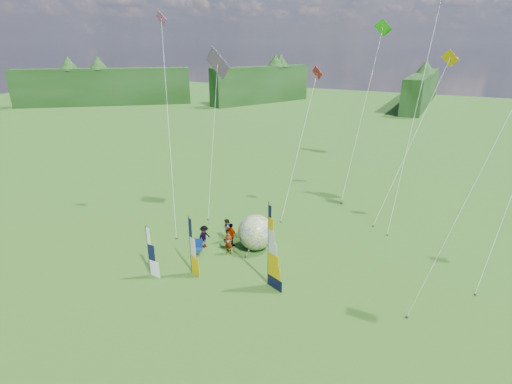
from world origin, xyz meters
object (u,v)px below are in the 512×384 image
at_px(feather_banner_main, 268,246).
at_px(spectator_a, 229,243).
at_px(bol_inflatable, 256,232).
at_px(side_banner_left, 190,246).
at_px(side_banner_far, 148,252).
at_px(spectator_c, 204,237).
at_px(camp_chair, 197,248).
at_px(spectator_b, 227,231).
at_px(kite_whale, 418,96).
at_px(spectator_d, 231,235).

xyz_separation_m(feather_banner_main, spectator_a, (-4.11, 2.19, -1.81)).
bearing_deg(bol_inflatable, side_banner_left, -115.12).
bearing_deg(feather_banner_main, side_banner_far, -137.66).
xyz_separation_m(spectator_c, camp_chair, (0.23, -1.23, -0.28)).
distance_m(feather_banner_main, spectator_b, 6.46).
bearing_deg(spectator_c, side_banner_left, -151.37).
xyz_separation_m(bol_inflatable, kite_whale, (8.35, 12.83, 8.64)).
bearing_deg(side_banner_far, spectator_d, 67.20).
bearing_deg(side_banner_far, feather_banner_main, 21.47).
height_order(spectator_d, camp_chair, spectator_d).
height_order(bol_inflatable, spectator_d, bol_inflatable).
xyz_separation_m(side_banner_far, spectator_d, (2.67, 5.74, -0.78)).
bearing_deg(side_banner_far, kite_whale, 58.36).
bearing_deg(kite_whale, feather_banner_main, -108.13).
height_order(spectator_a, spectator_d, spectator_d).
distance_m(feather_banner_main, camp_chair, 6.36).
height_order(side_banner_far, spectator_c, side_banner_far).
xyz_separation_m(side_banner_far, spectator_c, (1.00, 4.71, -0.84)).
xyz_separation_m(bol_inflatable, camp_chair, (-3.17, -2.77, -0.72)).
height_order(feather_banner_main, bol_inflatable, feather_banner_main).
distance_m(feather_banner_main, side_banner_left, 5.15).
xyz_separation_m(feather_banner_main, kite_whale, (5.59, 16.56, 7.26)).
relative_size(feather_banner_main, spectator_b, 2.87).
bearing_deg(spectator_a, side_banner_left, -108.98).
distance_m(bol_inflatable, spectator_a, 2.09).
height_order(side_banner_left, spectator_d, side_banner_left).
distance_m(side_banner_left, spectator_a, 3.52).
relative_size(feather_banner_main, spectator_c, 3.14).
bearing_deg(spectator_c, kite_whale, -30.62).
distance_m(spectator_a, spectator_b, 1.71).
relative_size(side_banner_left, spectator_b, 2.09).
height_order(spectator_c, spectator_d, spectator_d).
bearing_deg(bol_inflatable, kite_whale, 56.96).
bearing_deg(side_banner_left, spectator_b, 111.42).
height_order(side_banner_far, spectator_b, side_banner_far).
distance_m(side_banner_far, spectator_b, 6.50).
relative_size(spectator_d, kite_whale, 0.09).
relative_size(bol_inflatable, spectator_a, 1.51).
bearing_deg(spectator_c, side_banner_far, 176.65).
bearing_deg(spectator_b, kite_whale, 80.41).
bearing_deg(spectator_d, kite_whale, -113.86).
relative_size(feather_banner_main, side_banner_left, 1.37).
relative_size(spectator_b, kite_whale, 0.09).
relative_size(feather_banner_main, camp_chair, 4.68).
relative_size(side_banner_left, camp_chair, 3.42).
bearing_deg(spectator_d, bol_inflatable, -150.69).
relative_size(spectator_a, camp_chair, 1.50).
height_order(feather_banner_main, spectator_c, feather_banner_main).
relative_size(spectator_d, camp_chair, 1.59).
height_order(spectator_a, spectator_b, spectator_b).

